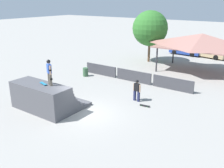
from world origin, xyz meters
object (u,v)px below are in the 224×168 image
(trash_bin, at_px, (86,72))
(parked_car_blue, at_px, (185,50))
(skater_on_deck, at_px, (49,71))
(skateboard_on_deck, at_px, (43,84))
(bystander_walking, at_px, (137,89))
(skateboard_on_ground, at_px, (145,106))
(parked_car_tan, at_px, (208,53))
(tree_beside_pavilion, at_px, (150,28))

(trash_bin, relative_size, parked_car_blue, 0.20)
(skater_on_deck, xyz_separation_m, skateboard_on_deck, (-0.45, -0.20, -0.93))
(skater_on_deck, distance_m, skateboard_on_deck, 1.05)
(trash_bin, bearing_deg, skateboard_on_deck, -68.30)
(bystander_walking, relative_size, trash_bin, 1.97)
(skater_on_deck, distance_m, trash_bin, 8.69)
(skater_on_deck, bearing_deg, trash_bin, 141.64)
(skateboard_on_ground, bearing_deg, skater_on_deck, -144.05)
(bystander_walking, bearing_deg, skateboard_on_deck, 56.04)
(parked_car_tan, bearing_deg, bystander_walking, -80.40)
(bystander_walking, bearing_deg, skater_on_deck, 58.06)
(tree_beside_pavilion, height_order, parked_car_blue, tree_beside_pavilion)
(skater_on_deck, xyz_separation_m, skateboard_on_ground, (4.85, 4.35, -2.83))
(parked_car_blue, bearing_deg, skater_on_deck, -88.03)
(bystander_walking, xyz_separation_m, parked_car_tan, (0.28, 18.46, -0.38))
(skateboard_on_deck, distance_m, trash_bin, 8.48)
(skater_on_deck, height_order, tree_beside_pavilion, tree_beside_pavilion)
(skateboard_on_deck, xyz_separation_m, tree_beside_pavilion, (-0.79, 16.93, 2.06))
(skateboard_on_deck, distance_m, bystander_walking, 6.72)
(skater_on_deck, relative_size, tree_beside_pavilion, 0.28)
(skater_on_deck, relative_size, parked_car_tan, 0.36)
(skater_on_deck, bearing_deg, bystander_walking, 78.56)
(skateboard_on_ground, xyz_separation_m, trash_bin, (-8.38, 3.20, 0.37))
(skateboard_on_deck, relative_size, parked_car_blue, 0.20)
(skateboard_on_deck, bearing_deg, tree_beside_pavilion, 108.62)
(skateboard_on_deck, xyz_separation_m, bystander_walking, (4.28, 5.09, -0.97))
(tree_beside_pavilion, bearing_deg, skater_on_deck, -85.74)
(skateboard_on_deck, xyz_separation_m, parked_car_blue, (1.49, 23.46, -1.35))
(skateboard_on_ground, bearing_deg, tree_beside_pavilion, 110.27)
(tree_beside_pavilion, bearing_deg, bystander_walking, -66.81)
(skateboard_on_deck, height_order, trash_bin, skateboard_on_deck)
(skater_on_deck, relative_size, trash_bin, 2.02)
(trash_bin, distance_m, parked_car_blue, 16.37)
(skateboard_on_ground, distance_m, tree_beside_pavilion, 14.36)
(skater_on_deck, distance_m, skateboard_on_ground, 7.10)
(skateboard_on_ground, relative_size, trash_bin, 0.91)
(skateboard_on_deck, distance_m, parked_car_tan, 24.03)
(skateboard_on_ground, relative_size, tree_beside_pavilion, 0.13)
(skateboard_on_ground, distance_m, trash_bin, 8.98)
(trash_bin, bearing_deg, skateboard_on_ground, -20.91)
(skateboard_on_ground, bearing_deg, trash_bin, 153.15)
(skateboard_on_deck, xyz_separation_m, skateboard_on_ground, (5.30, 4.55, -1.90))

